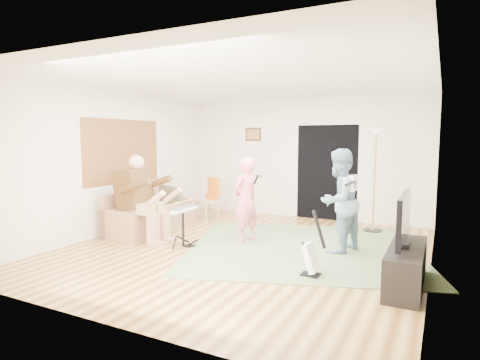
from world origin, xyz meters
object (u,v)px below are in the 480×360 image
singer (246,200)px  tv_cabinet (406,267)px  sofa (148,217)px  dining_chair (209,205)px  guitarist (339,201)px  torchiere_lamp (375,161)px  guitar_spare (312,258)px  drum_kit (183,229)px  television (404,218)px

singer → tv_cabinet: (2.70, -1.06, -0.49)m
sofa → singer: 2.14m
dining_chair → tv_cabinet: (4.27, -2.38, -0.08)m
guitarist → torchiere_lamp: size_ratio=0.82×
guitar_spare → torchiere_lamp: 3.22m
singer → guitar_spare: 2.05m
drum_kit → guitar_spare: guitar_spare is taller
guitar_spare → dining_chair: (-3.14, 2.54, 0.08)m
torchiere_lamp → television: (0.78, -2.84, -0.52)m
sofa → tv_cabinet: (4.79, -0.95, -0.01)m
television → sofa: bearing=168.7°
guitarist → torchiere_lamp: 1.83m
tv_cabinet → singer: bearing=158.6°
sofa → guitarist: bearing=2.7°
guitar_spare → tv_cabinet: guitar_spare is taller
guitarist → torchiere_lamp: torchiere_lamp is taller
sofa → tv_cabinet: sofa is taller
guitarist → tv_cabinet: guitarist is taller
sofa → guitar_spare: 3.82m
drum_kit → sofa: bearing=153.2°
dining_chair → guitarist: bearing=-0.3°
singer → dining_chair: singer is taller
guitar_spare → guitarist: bearing=88.4°
guitar_spare → torchiere_lamp: torchiere_lamp is taller
sofa → guitarist: guitarist is taller
drum_kit → television: television is taller
singer → television: (2.65, -1.06, 0.11)m
torchiere_lamp → dining_chair: (-3.45, -0.47, -1.04)m
sofa → dining_chair: size_ratio=2.07×
drum_kit → television: size_ratio=0.56×
singer → dining_chair: (-1.57, 1.32, -0.41)m
drum_kit → dining_chair: bearing=110.4°
guitar_spare → television: size_ratio=0.75×
tv_cabinet → guitar_spare: bearing=-171.8°
sofa → torchiere_lamp: torchiere_lamp is taller
dining_chair → tv_cabinet: 4.89m
singer → torchiere_lamp: 2.67m
singer → dining_chair: 2.09m
guitarist → television: (1.05, -1.12, 0.03)m
dining_chair → torchiere_lamp: bearing=29.0°
sofa → singer: size_ratio=1.30×
guitar_spare → tv_cabinet: bearing=8.2°
drum_kit → guitarist: size_ratio=0.41×
sofa → guitarist: (3.69, 0.18, 0.56)m
sofa → torchiere_lamp: bearing=25.6°
guitar_spare → dining_chair: size_ratio=0.95×
drum_kit → television: 3.51m
sofa → drum_kit: (1.29, -0.65, 0.03)m
sofa → tv_cabinet: bearing=-11.2°
dining_chair → sofa: bearing=-88.5°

